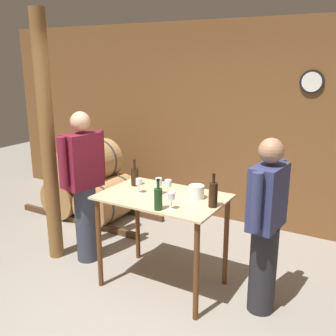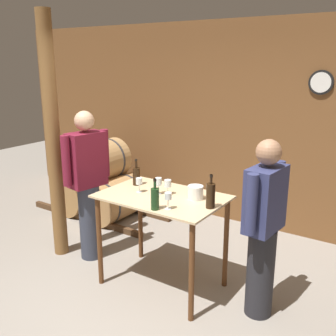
{
  "view_description": "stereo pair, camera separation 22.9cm",
  "coord_description": "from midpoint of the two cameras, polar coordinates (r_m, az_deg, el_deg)",
  "views": [
    {
      "loc": [
        1.69,
        -2.45,
        2.2
      ],
      "look_at": [
        -0.14,
        0.66,
        1.2
      ],
      "focal_mm": 42.0,
      "sensor_mm": 36.0,
      "label": 1
    },
    {
      "loc": [
        1.88,
        -2.33,
        2.2
      ],
      "look_at": [
        -0.14,
        0.66,
        1.2
      ],
      "focal_mm": 42.0,
      "sensor_mm": 36.0,
      "label": 2
    }
  ],
  "objects": [
    {
      "name": "tasting_table",
      "position": [
        3.8,
        0.89,
        -6.46
      ],
      "size": [
        1.18,
        0.78,
        0.95
      ],
      "color": "#D1B284",
      "rests_on": "ground_plane"
    },
    {
      "name": "wine_glass_far_side",
      "position": [
        3.37,
        1.97,
        -4.23
      ],
      "size": [
        0.06,
        0.06,
        0.15
      ],
      "color": "silver",
      "rests_on": "tasting_table"
    },
    {
      "name": "wine_glass_near_right",
      "position": [
        3.74,
        1.72,
        -2.33
      ],
      "size": [
        0.07,
        0.07,
        0.15
      ],
      "color": "silver",
      "rests_on": "tasting_table"
    },
    {
      "name": "ground_plane",
      "position": [
        3.71,
        -2.4,
        -20.94
      ],
      "size": [
        14.0,
        14.0,
        0.0
      ],
      "primitive_type": "plane",
      "color": "gray"
    },
    {
      "name": "person_visitor_with_scarf",
      "position": [
        4.38,
        -10.1,
        -2.16
      ],
      "size": [
        0.29,
        0.58,
        1.68
      ],
      "color": "#333847",
      "rests_on": "ground_plane"
    },
    {
      "name": "ice_bucket",
      "position": [
        3.65,
        5.8,
        -3.57
      ],
      "size": [
        0.15,
        0.15,
        0.13
      ],
      "color": "white",
      "rests_on": "tasting_table"
    },
    {
      "name": "back_wall",
      "position": [
        5.27,
        13.81,
        5.8
      ],
      "size": [
        8.4,
        0.08,
        2.7
      ],
      "color": "brown",
      "rests_on": "ground_plane"
    },
    {
      "name": "wooden_post",
      "position": [
        4.44,
        -14.95,
        3.95
      ],
      "size": [
        0.16,
        0.16,
        2.7
      ],
      "color": "brown",
      "rests_on": "ground_plane"
    },
    {
      "name": "barrel_rack",
      "position": [
        5.75,
        -8.86,
        -2.42
      ],
      "size": [
        2.04,
        0.8,
        1.09
      ],
      "color": "#4C331E",
      "rests_on": "ground_plane"
    },
    {
      "name": "wine_glass_near_center",
      "position": [
        3.74,
        0.35,
        -2.08
      ],
      "size": [
        0.06,
        0.06,
        0.16
      ],
      "color": "silver",
      "rests_on": "tasting_table"
    },
    {
      "name": "wine_bottle_far_left",
      "position": [
        4.03,
        -2.99,
        -1.12
      ],
      "size": [
        0.08,
        0.08,
        0.27
      ],
      "color": "black",
      "rests_on": "tasting_table"
    },
    {
      "name": "wine_bottle_center",
      "position": [
        3.43,
        8.11,
        -3.94
      ],
      "size": [
        0.08,
        0.08,
        0.3
      ],
      "color": "black",
      "rests_on": "tasting_table"
    },
    {
      "name": "wine_bottle_left",
      "position": [
        3.37,
        0.04,
        -4.41
      ],
      "size": [
        0.07,
        0.07,
        0.28
      ],
      "color": "#193819",
      "rests_on": "tasting_table"
    },
    {
      "name": "wine_glass_near_left",
      "position": [
        3.8,
        -2.51,
        -2.03
      ],
      "size": [
        0.06,
        0.06,
        0.14
      ],
      "color": "silver",
      "rests_on": "tasting_table"
    },
    {
      "name": "person_host",
      "position": [
        3.47,
        15.56,
        -8.23
      ],
      "size": [
        0.25,
        0.59,
        1.59
      ],
      "color": "#232328",
      "rests_on": "ground_plane"
    }
  ]
}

